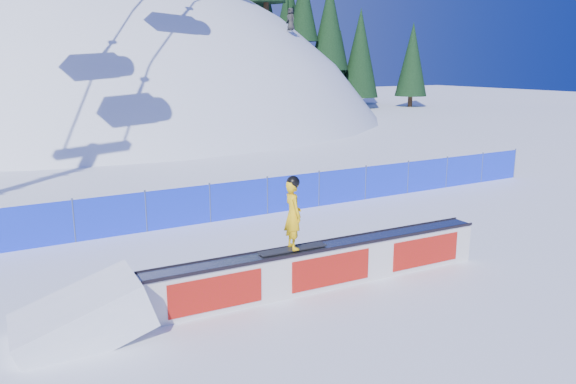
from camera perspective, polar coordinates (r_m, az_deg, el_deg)
ground at (r=15.37m, az=9.13°, el=-5.55°), size 160.00×160.00×0.00m
snow_hill at (r=58.71m, az=-18.62°, el=-10.58°), size 64.00×64.00×64.00m
treeline at (r=63.06m, az=1.42°, el=17.55°), size 21.62×10.39×20.34m
safety_fence at (r=18.77m, az=0.59°, el=-0.05°), size 22.05×0.05×1.30m
rail_box at (r=12.51m, az=3.79°, el=-7.45°), size 8.19×0.84×0.98m
snow_ramp at (r=11.13m, az=-20.00°, el=-13.69°), size 2.47×1.59×1.51m
snowboarder at (r=11.73m, az=0.51°, el=-2.23°), size 1.54×0.58×1.60m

